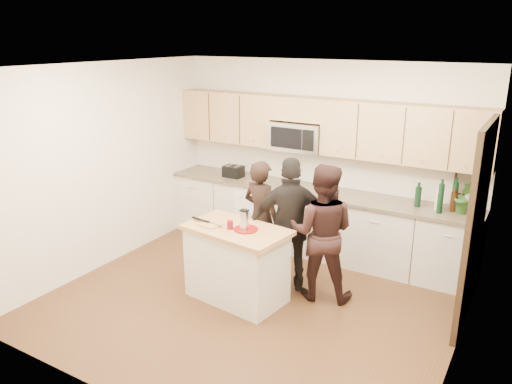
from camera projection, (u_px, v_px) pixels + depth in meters
The scene contains 21 objects.
floor at pixel (251, 301), 5.90m from camera, with size 4.50×4.50×0.00m, color #56321D.
room_shell at pixel (250, 159), 5.38m from camera, with size 4.52×4.02×2.71m.
back_cabinetry at pixel (312, 221), 7.15m from camera, with size 4.50×0.66×0.94m.
upper_cabinetry at pixel (322, 124), 6.84m from camera, with size 4.50×0.33×0.75m.
microwave at pixel (298, 136), 7.03m from camera, with size 0.76×0.41×0.40m.
doorway at pixel (477, 221), 5.21m from camera, with size 0.06×1.25×2.20m.
framed_picture at pixel (467, 181), 6.20m from camera, with size 0.30×0.03×0.38m.
dish_towel at pixel (248, 192), 7.36m from camera, with size 0.34×0.60×0.48m.
island at pixel (237, 263), 5.85m from camera, with size 1.28×0.84×0.90m.
red_plate at pixel (246, 229), 5.66m from camera, with size 0.28×0.28×0.02m, color maroon.
box_grater at pixel (244, 220), 5.59m from camera, with size 0.09×0.07×0.24m.
drink_glass at pixel (230, 225), 5.68m from camera, with size 0.07×0.07×0.10m, color maroon.
cutting_board at pixel (210, 225), 5.79m from camera, with size 0.25×0.19×0.02m, color tan.
tongs at pixel (201, 220), 5.90m from camera, with size 0.27×0.03×0.02m, color black.
knife at pixel (216, 224), 5.77m from camera, with size 0.20×0.02×0.01m, color silver.
toaster at pixel (233, 171), 7.61m from camera, with size 0.29×0.21×0.17m.
bottle_cluster at pixel (445, 197), 6.12m from camera, with size 0.65×0.28×0.43m.
orchid at pixel (465, 197), 6.00m from camera, with size 0.24×0.19×0.43m, color #346729.
woman_left at pixel (261, 217), 6.49m from camera, with size 0.55×0.36×1.51m, color black.
woman_center at pixel (321, 232), 5.80m from camera, with size 0.80×0.62×1.64m, color black.
woman_right at pixel (291, 225), 5.98m from camera, with size 0.98×0.41×1.67m, color black.
Camera 1 is at (2.73, -4.48, 3.01)m, focal length 35.00 mm.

